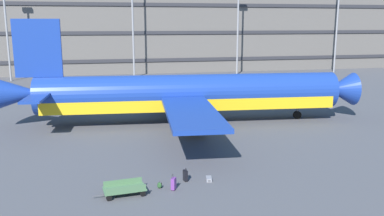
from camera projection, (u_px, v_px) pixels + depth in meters
ground_plane at (155, 123)px, 44.04m from camera, size 600.00×600.00×0.00m
terminal_structure at (127, 32)px, 91.71m from camera, size 156.60×15.38×17.14m
airliner at (186, 94)px, 43.81m from camera, size 38.34×30.92×10.99m
light_mast_left at (6, 21)px, 74.05m from camera, size 1.80×0.50×18.71m
light_mast_center_left at (132, 8)px, 78.18m from camera, size 1.80×0.50×23.20m
light_mast_center_right at (238, 19)px, 82.84m from camera, size 1.80×0.50×19.44m
light_mast_right at (339, 2)px, 86.62m from camera, size 1.80×0.50×26.12m
suitcase_upright at (174, 184)px, 26.42m from camera, size 0.42×0.49×1.03m
suitcase_black at (185, 175)px, 27.88m from camera, size 0.30×0.45×0.89m
suitcase_purple at (209, 179)px, 28.06m from camera, size 0.48×0.77×0.23m
backpack_navy at (159, 185)px, 26.70m from camera, size 0.36×0.37×0.46m
baggage_cart at (124, 189)px, 25.60m from camera, size 3.36×1.60×0.82m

